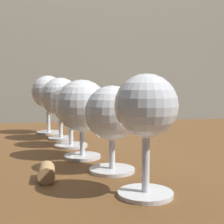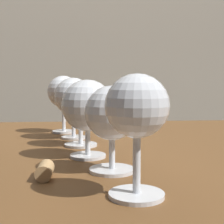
# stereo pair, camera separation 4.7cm
# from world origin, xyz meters

# --- Properties ---
(dining_table) EXTENTS (1.14, 0.84, 0.74)m
(dining_table) POSITION_xyz_m (0.00, 0.00, 0.64)
(dining_table) COLOR brown
(dining_table) RESTS_ON ground_plane
(wine_glass_white) EXTENTS (0.07, 0.07, 0.14)m
(wine_glass_white) POSITION_xyz_m (0.04, -0.31, 0.84)
(wine_glass_white) COLOR white
(wine_glass_white) RESTS_ON dining_table
(wine_glass_merlot) EXTENTS (0.08, 0.08, 0.13)m
(wine_glass_merlot) POSITION_xyz_m (0.02, -0.20, 0.82)
(wine_glass_merlot) COLOR white
(wine_glass_merlot) RESTS_ON dining_table
(wine_glass_pinot) EXTENTS (0.09, 0.09, 0.13)m
(wine_glass_pinot) POSITION_xyz_m (-0.01, -0.10, 0.82)
(wine_glass_pinot) COLOR white
(wine_glass_pinot) RESTS_ON dining_table
(wine_glass_cabernet) EXTENTS (0.08, 0.08, 0.13)m
(wine_glass_cabernet) POSITION_xyz_m (-0.03, -0.00, 0.82)
(wine_glass_cabernet) COLOR white
(wine_glass_cabernet) RESTS_ON dining_table
(wine_glass_rose) EXTENTS (0.09, 0.09, 0.14)m
(wine_glass_rose) POSITION_xyz_m (-0.05, 0.09, 0.83)
(wine_glass_rose) COLOR white
(wine_glass_rose) RESTS_ON dining_table
(wine_glass_chardonnay) EXTENTS (0.08, 0.08, 0.15)m
(wine_glass_chardonnay) POSITION_xyz_m (-0.07, 0.18, 0.84)
(wine_glass_chardonnay) COLOR white
(wine_glass_chardonnay) RESTS_ON dining_table
(cork) EXTENTS (0.02, 0.04, 0.02)m
(cork) POSITION_xyz_m (-0.07, -0.23, 0.75)
(cork) COLOR tan
(cork) RESTS_ON dining_table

